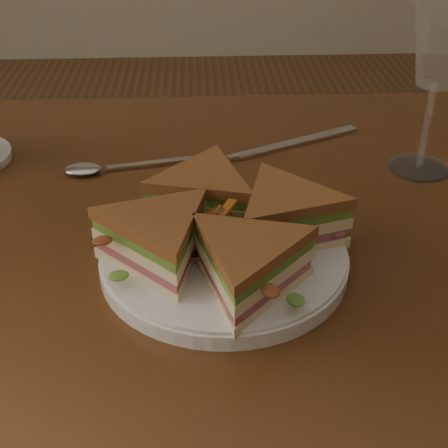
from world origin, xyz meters
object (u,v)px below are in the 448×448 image
at_px(spoon, 101,168).
at_px(wine_glass, 443,40).
at_px(knife, 290,144).
at_px(plate, 224,259).
at_px(sandwich_wedges, 224,228).
at_px(table, 217,293).

relative_size(spoon, wine_glass, 0.76).
bearing_deg(knife, spoon, 168.26).
bearing_deg(plate, knife, 69.22).
bearing_deg(sandwich_wedges, plate, 180.00).
height_order(table, sandwich_wedges, sandwich_wedges).
xyz_separation_m(table, sandwich_wedges, (0.01, -0.08, 0.14)).
distance_m(table, spoon, 0.23).
xyz_separation_m(sandwich_wedges, spoon, (-0.15, 0.21, -0.04)).
bearing_deg(knife, wine_glass, -52.70).
height_order(sandwich_wedges, spoon, sandwich_wedges).
bearing_deg(sandwich_wedges, table, 94.03).
bearing_deg(plate, wine_glass, 36.91).
bearing_deg(knife, table, -144.74).
distance_m(sandwich_wedges, wine_glass, 0.36).
distance_m(spoon, knife, 0.27).
bearing_deg(sandwich_wedges, wine_glass, 36.91).
bearing_deg(table, wine_glass, 24.37).
bearing_deg(sandwich_wedges, spoon, 125.09).
bearing_deg(wine_glass, sandwich_wedges, -143.09).
bearing_deg(spoon, plate, -66.36).
height_order(table, plate, plate).
bearing_deg(wine_glass, table, -155.63).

